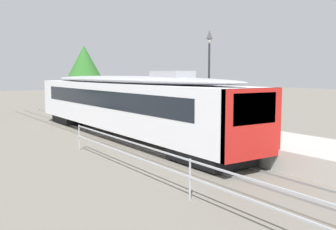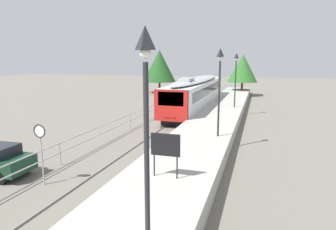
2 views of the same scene
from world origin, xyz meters
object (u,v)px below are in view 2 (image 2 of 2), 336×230
commuter_train (197,91)px  platform_lamp_near_end (146,103)px  platform_lamp_mid_platform (220,76)px  platform_notice_board (165,146)px  platform_lamp_far_end (236,70)px  speed_limit_sign (40,139)px

commuter_train → platform_lamp_near_end: size_ratio=3.87×
platform_lamp_mid_platform → platform_notice_board: platform_lamp_mid_platform is taller
platform_lamp_far_end → speed_limit_sign: bearing=-108.9°
commuter_train → platform_lamp_far_end: size_ratio=3.87×
speed_limit_sign → platform_notice_board: bearing=4.0°
platform_lamp_near_end → platform_lamp_mid_platform: size_ratio=1.00×
platform_lamp_near_end → platform_notice_board: platform_lamp_near_end is taller
platform_lamp_near_end → platform_lamp_mid_platform: (0.00, 12.07, 0.00)m
platform_lamp_far_end → platform_lamp_near_end: bearing=-90.0°
commuter_train → platform_lamp_near_end: (4.38, -26.67, 2.47)m
platform_lamp_near_end → platform_lamp_far_end: same height
platform_lamp_mid_platform → platform_lamp_far_end: same height
platform_lamp_mid_platform → platform_notice_board: size_ratio=2.97×
platform_lamp_near_end → speed_limit_sign: 8.47m
platform_lamp_mid_platform → speed_limit_sign: (-6.76, -7.63, -2.50)m
platform_lamp_mid_platform → speed_limit_sign: 10.50m
commuter_train → platform_notice_board: 22.08m
platform_lamp_mid_platform → platform_notice_board: (-1.11, -7.23, -2.44)m
platform_lamp_mid_platform → speed_limit_sign: platform_lamp_mid_platform is taller
platform_lamp_far_end → platform_notice_board: 19.49m
platform_lamp_mid_platform → commuter_train: bearing=106.7°
platform_lamp_near_end → platform_lamp_mid_platform: same height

